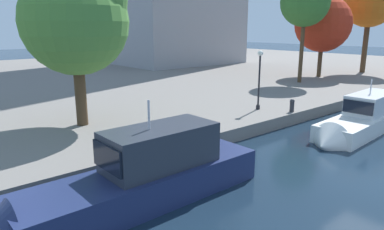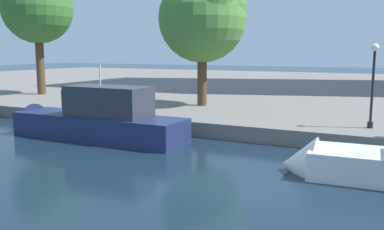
{
  "view_description": "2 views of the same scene",
  "coord_description": "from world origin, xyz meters",
  "px_view_note": "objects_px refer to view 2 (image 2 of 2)",
  "views": [
    {
      "loc": [
        -14.53,
        -5.72,
        6.18
      ],
      "look_at": [
        -2.13,
        8.82,
        1.46
      ],
      "focal_mm": 33.11,
      "sensor_mm": 36.0,
      "label": 1
    },
    {
      "loc": [
        5.55,
        -11.99,
        4.38
      ],
      "look_at": [
        -2.85,
        4.47,
        1.57
      ],
      "focal_mm": 39.28,
      "sensor_mm": 36.0,
      "label": 2
    }
  ],
  "objects_px": {
    "tree_4": "(206,13)",
    "lamp_post": "(373,80)",
    "motor_yacht_1": "(91,123)",
    "tree_3": "(37,6)"
  },
  "relations": [
    {
      "from": "tree_4",
      "to": "lamp_post",
      "type": "bearing_deg",
      "value": -20.57
    },
    {
      "from": "tree_3",
      "to": "tree_4",
      "type": "bearing_deg",
      "value": -1.9
    },
    {
      "from": "motor_yacht_1",
      "to": "lamp_post",
      "type": "height_order",
      "value": "lamp_post"
    },
    {
      "from": "motor_yacht_1",
      "to": "tree_3",
      "type": "distance_m",
      "value": 17.81
    },
    {
      "from": "lamp_post",
      "to": "tree_3",
      "type": "height_order",
      "value": "tree_3"
    },
    {
      "from": "lamp_post",
      "to": "tree_3",
      "type": "distance_m",
      "value": 26.89
    },
    {
      "from": "motor_yacht_1",
      "to": "tree_3",
      "type": "height_order",
      "value": "tree_3"
    },
    {
      "from": "tree_4",
      "to": "motor_yacht_1",
      "type": "bearing_deg",
      "value": -104.57
    },
    {
      "from": "lamp_post",
      "to": "tree_3",
      "type": "bearing_deg",
      "value": 170.33
    },
    {
      "from": "motor_yacht_1",
      "to": "tree_3",
      "type": "bearing_deg",
      "value": -35.22
    }
  ]
}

